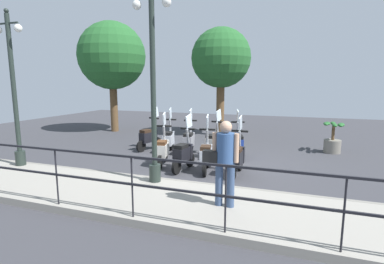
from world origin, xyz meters
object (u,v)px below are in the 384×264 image
(tree_large, at_px, (112,56))
(scooter_far_0, at_px, (238,143))
(scooter_far_2, at_px, (189,141))
(scooter_near_1, at_px, (206,155))
(pedestrian_with_bag, at_px, (224,157))
(scooter_far_3, at_px, (169,139))
(lamp_post_near, at_px, (153,96))
(potted_palm, at_px, (333,140))
(scooter_far_4, at_px, (149,137))
(lamp_post_far, at_px, (15,99))
(scooter_near_3, at_px, (163,149))
(scooter_near_2, at_px, (183,153))
(tree_distant, at_px, (221,59))
(scooter_far_1, at_px, (214,143))
(scooter_near_0, at_px, (237,157))

(tree_large, xyz_separation_m, scooter_far_0, (-3.28, -6.85, -3.18))
(scooter_far_2, bearing_deg, scooter_near_1, -155.64)
(pedestrian_with_bag, relative_size, scooter_far_3, 1.03)
(lamp_post_near, height_order, scooter_far_2, lamp_post_near)
(potted_palm, bearing_deg, scooter_far_2, 112.89)
(pedestrian_with_bag, distance_m, scooter_far_4, 5.75)
(scooter_far_4, bearing_deg, lamp_post_far, 164.44)
(scooter_near_3, relative_size, scooter_far_0, 1.00)
(scooter_far_0, bearing_deg, scooter_far_4, 72.48)
(scooter_near_2, bearing_deg, tree_large, 54.22)
(potted_palm, bearing_deg, tree_distant, 65.47)
(tree_distant, xyz_separation_m, scooter_far_0, (-3.88, -1.59, -2.97))
(lamp_post_near, relative_size, scooter_far_1, 2.87)
(scooter_far_1, distance_m, scooter_far_3, 1.62)
(scooter_far_2, bearing_deg, scooter_far_0, -94.64)
(lamp_post_near, xyz_separation_m, tree_large, (6.68, 5.57, 1.55))
(pedestrian_with_bag, bearing_deg, scooter_near_3, 45.14)
(pedestrian_with_bag, xyz_separation_m, scooter_near_0, (2.42, 0.22, -0.60))
(tree_distant, distance_m, potted_palm, 5.82)
(scooter_far_4, bearing_deg, scooter_near_2, -116.68)
(scooter_near_1, bearing_deg, lamp_post_near, 142.74)
(scooter_near_3, xyz_separation_m, scooter_far_2, (1.50, -0.27, 0.00))
(scooter_near_0, relative_size, scooter_far_3, 1.00)
(lamp_post_near, distance_m, scooter_far_1, 3.65)
(pedestrian_with_bag, relative_size, scooter_far_4, 1.03)
(lamp_post_near, xyz_separation_m, scooter_far_0, (3.40, -1.27, -1.63))
(pedestrian_with_bag, distance_m, scooter_far_0, 4.30)
(pedestrian_with_bag, relative_size, tree_large, 0.30)
(lamp_post_near, bearing_deg, pedestrian_with_bag, -114.48)
(pedestrian_with_bag, xyz_separation_m, tree_distant, (8.11, 2.13, 2.37))
(scooter_far_2, bearing_deg, scooter_near_2, -173.49)
(pedestrian_with_bag, distance_m, scooter_near_1, 2.68)
(scooter_far_4, bearing_deg, potted_palm, -57.68)
(scooter_near_3, bearing_deg, pedestrian_with_bag, -150.57)
(scooter_far_0, relative_size, scooter_far_4, 1.00)
(tree_large, distance_m, tree_distant, 5.30)
(tree_large, xyz_separation_m, tree_distant, (0.60, -5.26, -0.21))
(potted_palm, relative_size, scooter_far_0, 0.69)
(tree_large, relative_size, scooter_near_0, 3.44)
(potted_palm, bearing_deg, scooter_near_3, 125.32)
(pedestrian_with_bag, bearing_deg, tree_large, 46.35)
(potted_palm, distance_m, scooter_far_0, 3.46)
(scooter_near_3, distance_m, scooter_far_0, 2.51)
(scooter_near_2, relative_size, scooter_far_1, 1.00)
(scooter_near_2, distance_m, scooter_far_4, 2.87)
(lamp_post_far, distance_m, scooter_near_3, 4.20)
(scooter_near_2, relative_size, scooter_far_2, 1.00)
(scooter_near_0, xyz_separation_m, scooter_near_2, (-0.09, 1.47, 0.00))
(lamp_post_far, distance_m, scooter_far_4, 4.35)
(scooter_near_2, bearing_deg, tree_distant, 10.86)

